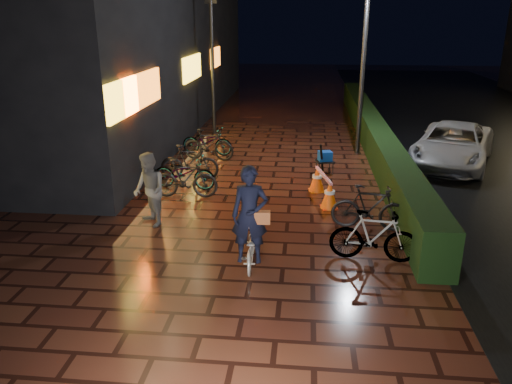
# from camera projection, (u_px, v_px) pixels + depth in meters

# --- Properties ---
(ground) EXTENTS (80.00, 80.00, 0.00)m
(ground) POSITION_uv_depth(u_px,v_px,m) (261.00, 231.00, 10.95)
(ground) COLOR #381911
(ground) RESTS_ON ground
(hedge) EXTENTS (0.70, 20.00, 1.00)m
(hedge) POSITION_uv_depth(u_px,v_px,m) (372.00, 132.00, 17.98)
(hedge) COLOR black
(hedge) RESTS_ON ground
(bystander_person) EXTENTS (1.00, 1.03, 1.67)m
(bystander_person) POSITION_uv_depth(u_px,v_px,m) (149.00, 190.00, 11.01)
(bystander_person) COLOR #5B5B5D
(bystander_person) RESTS_ON ground
(van) EXTENTS (3.67, 5.04, 1.27)m
(van) POSITION_uv_depth(u_px,v_px,m) (453.00, 145.00, 15.62)
(van) COLOR #AEAEB3
(van) RESTS_ON ground
(storefront_block) EXTENTS (12.09, 22.00, 9.00)m
(storefront_block) POSITION_uv_depth(u_px,v_px,m) (63.00, 15.00, 21.13)
(storefront_block) COLOR black
(storefront_block) RESTS_ON ground
(lamp_post_hedge) EXTENTS (0.54, 0.17, 5.66)m
(lamp_post_hedge) POSITION_uv_depth(u_px,v_px,m) (363.00, 60.00, 16.08)
(lamp_post_hedge) COLOR black
(lamp_post_hedge) RESTS_ON ground
(lamp_post_sf) EXTENTS (0.50, 0.19, 5.23)m
(lamp_post_sf) POSITION_uv_depth(u_px,v_px,m) (212.00, 60.00, 19.03)
(lamp_post_sf) COLOR black
(lamp_post_sf) RESTS_ON ground
(cyclist) EXTENTS (0.72, 1.40, 1.97)m
(cyclist) POSITION_uv_depth(u_px,v_px,m) (250.00, 230.00, 9.21)
(cyclist) COLOR silver
(cyclist) RESTS_ON ground
(traffic_barrier) EXTENTS (0.73, 1.67, 0.68)m
(traffic_barrier) POSITION_uv_depth(u_px,v_px,m) (323.00, 187.00, 12.75)
(traffic_barrier) COLOR #FE5C0D
(traffic_barrier) RESTS_ON ground
(cart_assembly) EXTENTS (0.61, 0.65, 0.98)m
(cart_assembly) POSITION_uv_depth(u_px,v_px,m) (325.00, 157.00, 14.76)
(cart_assembly) COLOR black
(cart_assembly) RESTS_ON ground
(parked_bikes_storefront) EXTENTS (2.00, 4.94, 1.01)m
(parked_bikes_storefront) POSITION_uv_depth(u_px,v_px,m) (196.00, 158.00, 14.75)
(parked_bikes_storefront) COLOR black
(parked_bikes_storefront) RESTS_ON ground
(parked_bikes_hedge) EXTENTS (1.82, 2.16, 1.01)m
(parked_bikes_hedge) POSITION_uv_depth(u_px,v_px,m) (372.00, 221.00, 10.19)
(parked_bikes_hedge) COLOR black
(parked_bikes_hedge) RESTS_ON ground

